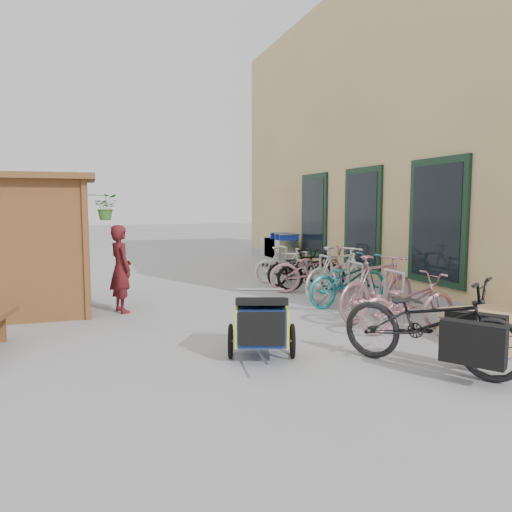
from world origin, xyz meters
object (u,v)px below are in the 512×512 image
object	(u,v)px
kiosk	(24,225)
bike_0	(408,303)
bike_4	(315,270)
bike_7	(285,265)
bike_6	(297,267)
shopping_carts	(279,248)
bike_2	(348,280)
pallet_stack	(496,328)
bike_3	(339,273)
cargo_bike	(431,323)
bike_5	(311,270)
person_kiosk	(121,269)
child_trailer	(262,321)
bike_1	(378,287)

from	to	relation	value
kiosk	bike_0	xyz separation A→B (m)	(5.49, -2.97, -1.11)
bike_4	bike_7	bearing A→B (deg)	22.61
bike_0	bike_6	xyz separation A→B (m)	(0.16, 4.54, -0.02)
shopping_carts	bike_6	distance (m)	2.93
bike_6	kiosk	bearing A→B (deg)	97.32
bike_2	bike_7	bearing A→B (deg)	-10.10
shopping_carts	bike_0	size ratio (longest dim) A/B	0.99
pallet_stack	bike_4	distance (m)	4.41
pallet_stack	bike_0	distance (m)	1.22
kiosk	bike_3	distance (m)	5.77
cargo_bike	bike_3	xyz separation A→B (m)	(0.94, 4.01, 0.00)
pallet_stack	bike_3	size ratio (longest dim) A/B	0.66
pallet_stack	bike_4	xyz separation A→B (m)	(-0.69, 4.34, 0.29)
bike_3	bike_5	world-z (taller)	bike_3
cargo_bike	bike_7	world-z (taller)	cargo_bike
person_kiosk	bike_5	world-z (taller)	person_kiosk
pallet_stack	person_kiosk	distance (m)	6.03
shopping_carts	bike_5	distance (m)	3.79
shopping_carts	bike_6	bearing A→B (deg)	-102.37
child_trailer	bike_2	size ratio (longest dim) A/B	0.77
cargo_bike	bike_7	distance (m)	6.40
bike_4	bike_5	distance (m)	0.24
bike_4	child_trailer	bearing A→B (deg)	164.33
bike_2	bike_4	bearing A→B (deg)	-12.13
kiosk	bike_7	xyz separation A→B (m)	(5.46, 1.87, -1.11)
pallet_stack	bike_6	bearing A→B (deg)	96.57
kiosk	bike_5	xyz separation A→B (m)	(5.62, 0.71, -1.09)
kiosk	bike_2	distance (m)	5.79
bike_4	bike_7	world-z (taller)	bike_4
bike_2	bike_4	xyz separation A→B (m)	(-0.02, 1.42, 0.02)
bike_3	bike_5	xyz separation A→B (m)	(-0.05, 1.18, -0.08)
pallet_stack	bike_2	world-z (taller)	bike_2
bike_0	bike_5	xyz separation A→B (m)	(0.12, 3.68, 0.02)
person_kiosk	bike_4	distance (m)	4.11
cargo_bike	child_trailer	bearing A→B (deg)	114.56
person_kiosk	shopping_carts	bearing A→B (deg)	-63.96
kiosk	shopping_carts	world-z (taller)	kiosk
bike_4	shopping_carts	bearing A→B (deg)	7.61
person_kiosk	bike_3	distance (m)	4.15
bike_0	bike_7	bearing A→B (deg)	-2.65
kiosk	bike_2	size ratio (longest dim) A/B	1.35
shopping_carts	bike_4	bearing A→B (deg)	-99.92
bike_7	bike_6	bearing A→B (deg)	-134.39
pallet_stack	child_trailer	world-z (taller)	child_trailer
person_kiosk	bike_1	xyz separation A→B (m)	(3.96, -1.96, -0.23)
child_trailer	person_kiosk	world-z (taller)	person_kiosk
bike_0	bike_4	distance (m)	3.44
person_kiosk	bike_7	xyz separation A→B (m)	(3.93, 2.06, -0.33)
pallet_stack	bike_2	size ratio (longest dim) A/B	0.65
kiosk	bike_1	bearing A→B (deg)	-21.40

